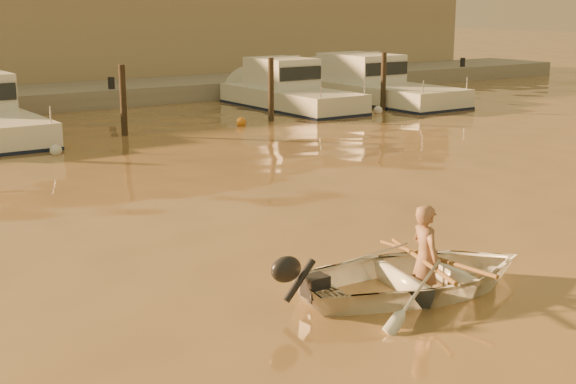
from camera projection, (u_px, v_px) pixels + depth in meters
ground_plane at (513, 258)px, 11.87m from camera, size 160.00×160.00×0.00m
dinghy at (418, 275)px, 10.47m from camera, size 3.63×2.91×0.67m
person at (425, 259)px, 10.46m from camera, size 0.45×0.59×1.45m
outboard_motor at (314, 286)px, 9.89m from camera, size 0.96×0.57×0.70m
oar_port at (435, 258)px, 10.52m from camera, size 0.08×2.10×0.13m
oar_starboard at (422, 260)px, 10.45m from camera, size 0.83×1.98×0.13m
moored_boat_4 at (291, 91)px, 28.47m from camera, size 2.26×6.96×1.75m
moored_boat_5 at (374, 85)px, 30.59m from camera, size 2.62×8.67×1.75m
piling_2 at (123, 104)px, 22.61m from camera, size 0.18×0.18×2.20m
piling_3 at (271, 93)px, 25.37m from camera, size 0.18×0.18×2.20m
piling_4 at (383, 84)px, 27.97m from camera, size 0.18×0.18×2.20m
fender_c at (56, 150)px, 19.94m from camera, size 0.30×0.30×0.30m
fender_d at (241, 122)px, 24.65m from camera, size 0.30×0.30×0.30m
fender_e at (378, 110)px, 27.29m from camera, size 0.30×0.30×0.30m
quay at (44, 102)px, 29.06m from camera, size 52.00×4.00×1.00m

